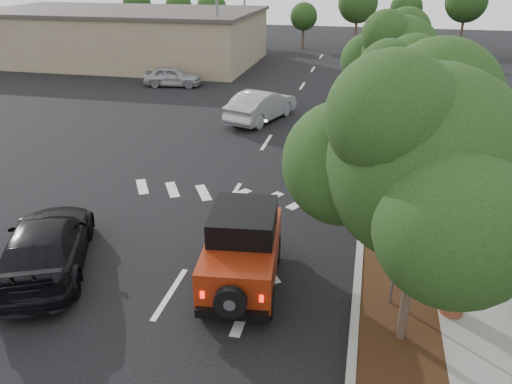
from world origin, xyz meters
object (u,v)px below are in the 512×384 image
(red_jeep, at_px, (243,246))
(black_suv_oncoming, at_px, (46,245))
(silver_suv_ahead, at_px, (334,143))
(speed_hump_sign, at_px, (397,250))

(red_jeep, height_order, black_suv_oncoming, red_jeep)
(silver_suv_ahead, bearing_deg, speed_hump_sign, -80.71)
(speed_hump_sign, bearing_deg, red_jeep, 171.92)
(silver_suv_ahead, relative_size, black_suv_oncoming, 1.10)
(red_jeep, xyz_separation_m, black_suv_oncoming, (-5.30, -0.64, -0.29))
(speed_hump_sign, bearing_deg, black_suv_oncoming, 178.73)
(red_jeep, height_order, speed_hump_sign, speed_hump_sign)
(red_jeep, bearing_deg, black_suv_oncoming, -179.77)
(red_jeep, relative_size, black_suv_oncoming, 0.80)
(black_suv_oncoming, xyz_separation_m, speed_hump_sign, (9.03, 0.34, 0.87))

